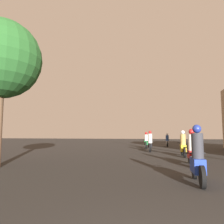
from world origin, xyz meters
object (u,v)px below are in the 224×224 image
at_px(motorcycle_green, 146,142).
at_px(motorcycle_yellow, 183,146).
at_px(motorcycle_red, 192,151).
at_px(street_tree, 1,60).
at_px(motorcycle_blue, 198,160).
at_px(motorcycle_black, 150,143).
at_px(motorcycle_silver, 167,141).

bearing_deg(motorcycle_green, motorcycle_yellow, -78.45).
distance_m(motorcycle_red, motorcycle_yellow, 4.02).
bearing_deg(street_tree, motorcycle_blue, -9.76).
bearing_deg(motorcycle_black, motorcycle_yellow, -51.48).
bearing_deg(motorcycle_yellow, motorcycle_black, 128.63).
xyz_separation_m(motorcycle_yellow, street_tree, (-7.98, -6.26, 3.89)).
height_order(motorcycle_silver, street_tree, street_tree).
bearing_deg(motorcycle_red, motorcycle_silver, 95.35).
bearing_deg(street_tree, motorcycle_red, 15.76).
height_order(motorcycle_yellow, motorcycle_silver, motorcycle_yellow).
bearing_deg(motorcycle_red, motorcycle_yellow, 92.62).
distance_m(motorcycle_blue, motorcycle_green, 14.79).
relative_size(motorcycle_black, street_tree, 0.34).
relative_size(motorcycle_green, motorcycle_silver, 1.04).
relative_size(motorcycle_yellow, street_tree, 0.32).
height_order(motorcycle_red, motorcycle_yellow, same).
xyz_separation_m(motorcycle_blue, motorcycle_green, (-2.20, 14.62, -0.03)).
relative_size(motorcycle_blue, motorcycle_yellow, 0.91).
bearing_deg(motorcycle_green, motorcycle_red, -85.75).
relative_size(motorcycle_blue, motorcycle_silver, 0.90).
xyz_separation_m(motorcycle_black, motorcycle_green, (-0.50, 3.56, -0.03)).
bearing_deg(motorcycle_silver, motorcycle_yellow, -85.79).
relative_size(motorcycle_blue, motorcycle_red, 0.88).
distance_m(motorcycle_red, motorcycle_silver, 14.36).
xyz_separation_m(motorcycle_blue, motorcycle_black, (-1.70, 11.06, 0.00)).
bearing_deg(motorcycle_silver, motorcycle_blue, -88.37).
xyz_separation_m(motorcycle_silver, street_tree, (-7.44, -16.59, 3.93)).
xyz_separation_m(motorcycle_blue, motorcycle_red, (0.36, 3.54, -0.01)).
distance_m(motorcycle_blue, motorcycle_red, 3.55).
distance_m(motorcycle_black, street_tree, 12.03).
distance_m(motorcycle_yellow, street_tree, 10.86).
bearing_deg(motorcycle_black, street_tree, -113.60).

